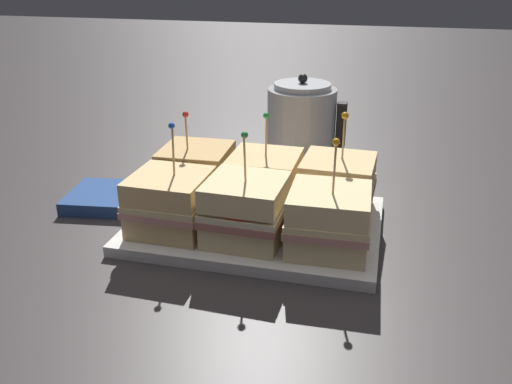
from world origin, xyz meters
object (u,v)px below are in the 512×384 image
at_px(serving_platter, 256,225).
at_px(napkin_stack, 105,198).
at_px(sandwich_front_center, 245,210).
at_px(sandwich_back_center, 264,180).
at_px(sandwich_front_left, 171,202).
at_px(sandwich_back_left, 197,174).
at_px(sandwich_front_right, 329,220).
at_px(sandwich_back_right, 337,186).
at_px(kettle_steel, 302,124).

xyz_separation_m(serving_platter, napkin_stack, (-0.30, 0.03, 0.00)).
xyz_separation_m(serving_platter, sandwich_front_center, (-0.00, -0.06, 0.06)).
xyz_separation_m(serving_platter, sandwich_back_center, (-0.00, 0.06, 0.06)).
bearing_deg(sandwich_front_left, sandwich_back_left, 90.11).
relative_size(sandwich_front_center, sandwich_front_right, 1.00).
relative_size(sandwich_front_center, sandwich_back_right, 0.99).
height_order(sandwich_back_right, napkin_stack, sandwich_back_right).
bearing_deg(sandwich_back_center, sandwich_front_right, -44.96).
relative_size(sandwich_front_right, kettle_steel, 0.90).
xyz_separation_m(sandwich_front_right, kettle_steel, (-0.11, 0.41, 0.02)).
relative_size(kettle_steel, napkin_stack, 1.37).
bearing_deg(sandwich_front_left, kettle_steel, 70.99).
xyz_separation_m(serving_platter, sandwich_front_right, (0.13, -0.06, 0.06)).
distance_m(sandwich_front_left, kettle_steel, 0.43).
distance_m(serving_platter, sandwich_front_center, 0.09).
xyz_separation_m(sandwich_front_left, napkin_stack, (-0.17, 0.10, -0.05)).
height_order(sandwich_front_center, kettle_steel, kettle_steel).
xyz_separation_m(sandwich_back_left, sandwich_back_center, (0.12, 0.00, -0.00)).
distance_m(sandwich_front_right, napkin_stack, 0.44).
bearing_deg(sandwich_front_right, sandwich_front_center, -179.99).
xyz_separation_m(sandwich_back_left, sandwich_back_right, (0.25, 0.00, 0.00)).
height_order(sandwich_front_center, sandwich_back_right, sandwich_back_right).
relative_size(serving_platter, kettle_steel, 2.08).
relative_size(sandwich_front_left, sandwich_back_left, 1.07).
height_order(sandwich_front_right, sandwich_back_right, sandwich_back_right).
relative_size(sandwich_front_right, sandwich_back_right, 0.99).
xyz_separation_m(sandwich_back_center, kettle_steel, (0.02, 0.28, 0.02)).
height_order(sandwich_back_right, kettle_steel, kettle_steel).
height_order(serving_platter, sandwich_front_left, sandwich_front_left).
bearing_deg(sandwich_back_right, sandwich_back_left, -179.64).
bearing_deg(sandwich_front_right, serving_platter, 153.13).
relative_size(sandwich_front_center, sandwich_back_left, 1.06).
bearing_deg(serving_platter, sandwich_back_left, 154.09).
bearing_deg(sandwich_back_center, napkin_stack, -174.33).
distance_m(serving_platter, sandwich_back_right, 0.15).
bearing_deg(sandwich_front_right, napkin_stack, 166.92).
height_order(serving_platter, sandwich_back_center, sandwich_back_center).
distance_m(serving_platter, kettle_steel, 0.35).
bearing_deg(serving_platter, kettle_steel, 87.20).
bearing_deg(napkin_stack, sandwich_front_right, -13.08).
bearing_deg(sandwich_front_right, sandwich_front_left, 179.48).
relative_size(sandwich_back_left, kettle_steel, 0.84).
bearing_deg(serving_platter, sandwich_front_center, -90.58).
bearing_deg(kettle_steel, napkin_stack, -135.13).
bearing_deg(sandwich_front_center, kettle_steel, 87.54).
relative_size(sandwich_front_right, napkin_stack, 1.23).
xyz_separation_m(sandwich_front_left, sandwich_front_center, (0.12, -0.00, 0.00)).
bearing_deg(sandwich_front_center, napkin_stack, 161.62).
relative_size(sandwich_front_left, sandwich_back_center, 1.06).
bearing_deg(sandwich_front_right, sandwich_back_center, 135.04).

